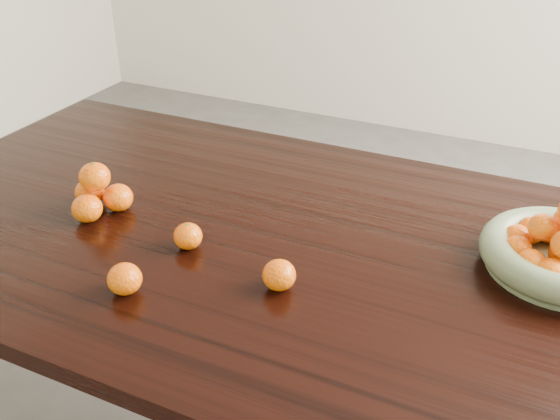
% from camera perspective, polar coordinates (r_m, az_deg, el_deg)
% --- Properties ---
extents(dining_table, '(2.00, 1.00, 0.75)m').
position_cam_1_polar(dining_table, '(1.37, 1.85, -6.11)').
color(dining_table, black).
rests_on(dining_table, ground).
extents(orange_pyramid, '(0.14, 0.14, 0.12)m').
position_cam_1_polar(orange_pyramid, '(1.47, -16.35, 1.47)').
color(orange_pyramid, orange).
rests_on(orange_pyramid, dining_table).
extents(loose_orange_0, '(0.06, 0.06, 0.06)m').
position_cam_1_polar(loose_orange_0, '(1.30, -8.42, -2.37)').
color(loose_orange_0, orange).
rests_on(loose_orange_0, dining_table).
extents(loose_orange_1, '(0.07, 0.07, 0.06)m').
position_cam_1_polar(loose_orange_1, '(1.20, -14.02, -6.13)').
color(loose_orange_1, orange).
rests_on(loose_orange_1, dining_table).
extents(loose_orange_2, '(0.06, 0.06, 0.06)m').
position_cam_1_polar(loose_orange_2, '(1.17, -0.08, -5.97)').
color(loose_orange_2, orange).
rests_on(loose_orange_2, dining_table).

